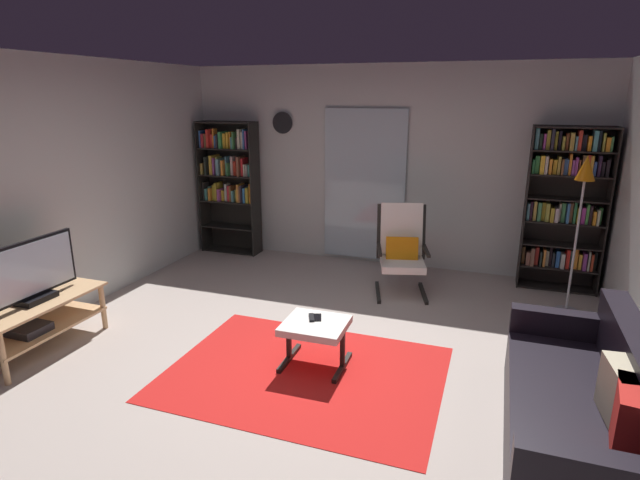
% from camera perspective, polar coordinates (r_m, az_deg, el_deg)
% --- Properties ---
extents(ground_plane, '(7.02, 7.02, 0.00)m').
position_cam_1_polar(ground_plane, '(4.53, -1.72, -13.41)').
color(ground_plane, '#B3A49A').
extents(wall_back, '(5.60, 0.06, 2.60)m').
position_cam_1_polar(wall_back, '(6.79, 7.17, 8.08)').
color(wall_back, silver).
rests_on(wall_back, ground).
extents(wall_left, '(0.06, 6.00, 2.60)m').
position_cam_1_polar(wall_left, '(5.61, -28.60, 4.60)').
color(wall_left, silver).
rests_on(wall_left, ground).
extents(glass_door_panel, '(1.10, 0.01, 2.00)m').
position_cam_1_polar(glass_door_panel, '(6.82, 4.96, 6.06)').
color(glass_door_panel, silver).
extents(area_rug, '(2.23, 1.68, 0.01)m').
position_cam_1_polar(area_rug, '(4.35, -1.72, -14.65)').
color(area_rug, red).
rests_on(area_rug, ground).
extents(tv_stand, '(0.52, 1.18, 0.47)m').
position_cam_1_polar(tv_stand, '(5.20, -29.12, -7.68)').
color(tv_stand, tan).
rests_on(tv_stand, ground).
extents(television, '(0.20, 0.90, 0.55)m').
position_cam_1_polar(television, '(5.07, -29.57, -3.22)').
color(television, black).
rests_on(television, tv_stand).
extents(bookshelf_near_tv, '(0.84, 0.30, 1.86)m').
position_cam_1_polar(bookshelf_near_tv, '(7.38, -10.12, 6.87)').
color(bookshelf_near_tv, black).
rests_on(bookshelf_near_tv, ground).
extents(bookshelf_near_sofa, '(0.87, 0.30, 1.89)m').
position_cam_1_polar(bookshelf_near_sofa, '(6.46, 25.71, 3.79)').
color(bookshelf_near_sofa, black).
rests_on(bookshelf_near_sofa, ground).
extents(leather_sofa, '(0.80, 1.88, 0.80)m').
position_cam_1_polar(leather_sofa, '(3.77, 27.59, -16.69)').
color(leather_sofa, black).
rests_on(leather_sofa, ground).
extents(lounge_armchair, '(0.72, 0.78, 1.02)m').
position_cam_1_polar(lounge_armchair, '(5.90, 9.14, -0.80)').
color(lounge_armchair, black).
rests_on(lounge_armchair, ground).
extents(ottoman, '(0.53, 0.49, 0.40)m').
position_cam_1_polar(ottoman, '(4.32, -0.54, -10.03)').
color(ottoman, white).
rests_on(ottoman, ground).
extents(tv_remote, '(0.09, 0.15, 0.02)m').
position_cam_1_polar(tv_remote, '(4.35, -0.96, -8.67)').
color(tv_remote, black).
rests_on(tv_remote, ottoman).
extents(cell_phone, '(0.11, 0.15, 0.01)m').
position_cam_1_polar(cell_phone, '(4.36, -0.31, -8.67)').
color(cell_phone, black).
rests_on(cell_phone, ottoman).
extents(floor_lamp_by_shelf, '(0.22, 0.22, 1.65)m').
position_cam_1_polar(floor_lamp_by_shelf, '(5.72, 27.41, 5.13)').
color(floor_lamp_by_shelf, '#A5A5AD').
rests_on(floor_lamp_by_shelf, ground).
extents(wall_clock, '(0.29, 0.03, 0.29)m').
position_cam_1_polar(wall_clock, '(7.10, -4.20, 12.97)').
color(wall_clock, silver).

